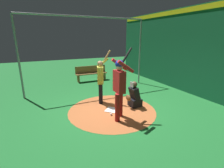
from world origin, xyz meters
TOP-DOWN VIEW (x-y plane):
  - ground_plane at (0.00, 0.00)m, footprint 27.99×27.99m
  - dirt_circle at (0.00, 0.00)m, footprint 3.00×3.00m
  - home_plate at (0.00, 0.00)m, footprint 0.59×0.59m
  - batter at (0.04, 0.61)m, footprint 0.68×0.49m
  - catcher at (-0.87, 0.02)m, footprint 0.58×0.40m
  - visitor at (0.09, -0.82)m, footprint 0.64×0.51m
  - back_wall at (-4.00, 0.00)m, footprint 0.22×11.99m
  - cage_frame at (0.00, 0.00)m, footprint 5.72×5.28m
  - bench at (-0.61, -4.18)m, footprint 1.79×0.36m
  - baseball_0 at (0.19, 0.35)m, footprint 0.07×0.07m
  - baseball_1 at (-0.06, 0.18)m, footprint 0.07×0.07m

SIDE VIEW (x-z plane):
  - ground_plane at x=0.00m, z-range 0.00..0.00m
  - dirt_circle at x=0.00m, z-range 0.00..0.01m
  - home_plate at x=0.00m, z-range 0.01..0.02m
  - baseball_0 at x=0.19m, z-range 0.01..0.08m
  - baseball_1 at x=-0.06m, z-range 0.01..0.08m
  - catcher at x=-0.87m, z-range -0.10..0.84m
  - bench at x=-0.61m, z-range 0.02..0.87m
  - visitor at x=0.09m, z-range -0.06..1.94m
  - batter at x=0.04m, z-range 0.04..2.20m
  - back_wall at x=-4.00m, z-range 0.01..3.72m
  - cage_frame at x=0.00m, z-range 0.63..3.97m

